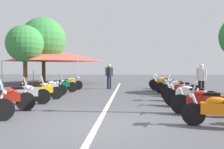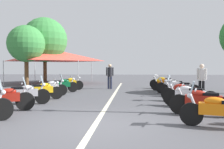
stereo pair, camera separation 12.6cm
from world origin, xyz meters
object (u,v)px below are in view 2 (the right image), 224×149
at_px(motorcycle_left_row_6, 69,83).
at_px(bystander_2, 110,74).
at_px(motorcycle_right_row_2, 190,95).
at_px(roadside_tree_0, 26,44).
at_px(motorcycle_right_row_6, 166,84).
at_px(motorcycle_right_row_7, 164,82).
at_px(motorcycle_right_row_5, 174,86).
at_px(bystander_1, 202,78).
at_px(motorcycle_left_row_2, 24,93).
at_px(motorcycle_left_row_1, 4,98).
at_px(motorcycle_right_row_4, 180,88).
at_px(motorcycle_left_row_3, 41,90).
at_px(motorcycle_right_row_3, 183,92).
at_px(motorcycle_left_row_4, 49,87).
at_px(motorcycle_right_row_0, 221,110).
at_px(motorcycle_right_row_1, 203,101).
at_px(event_tent, 53,55).
at_px(roadside_tree_2, 45,40).
at_px(motorcycle_left_row_5, 62,85).

height_order(motorcycle_left_row_6, bystander_2, bystander_2).
distance_m(motorcycle_right_row_2, roadside_tree_0, 13.85).
height_order(motorcycle_right_row_6, motorcycle_right_row_7, motorcycle_right_row_7).
distance_m(motorcycle_right_row_5, bystander_1, 1.94).
relative_size(motorcycle_left_row_2, motorcycle_right_row_6, 1.05).
height_order(motorcycle_left_row_1, motorcycle_left_row_2, motorcycle_left_row_1).
relative_size(motorcycle_left_row_2, motorcycle_right_row_7, 1.06).
distance_m(motorcycle_right_row_4, motorcycle_right_row_6, 3.07).
height_order(motorcycle_left_row_3, motorcycle_right_row_7, motorcycle_right_row_7).
height_order(motorcycle_right_row_3, bystander_1, bystander_1).
xyz_separation_m(motorcycle_left_row_4, bystander_2, (4.25, -2.89, 0.58)).
xyz_separation_m(motorcycle_right_row_2, motorcycle_right_row_5, (4.57, -0.18, -0.01)).
bearing_deg(motorcycle_right_row_5, bystander_2, -17.22).
relative_size(motorcycle_left_row_1, motorcycle_right_row_5, 0.94).
bearing_deg(bystander_2, motorcycle_right_row_0, -161.77).
relative_size(motorcycle_left_row_3, motorcycle_right_row_2, 0.95).
height_order(motorcycle_left_row_1, motorcycle_right_row_1, motorcycle_left_row_1).
xyz_separation_m(motorcycle_left_row_3, motorcycle_right_row_6, (4.68, -6.56, -0.00)).
bearing_deg(motorcycle_left_row_4, event_tent, 84.44).
xyz_separation_m(motorcycle_left_row_4, motorcycle_right_row_2, (-2.98, -6.70, 0.01)).
relative_size(motorcycle_right_row_1, event_tent, 0.30).
height_order(motorcycle_left_row_4, roadside_tree_0, roadside_tree_0).
height_order(bystander_1, bystander_2, bystander_2).
distance_m(motorcycle_left_row_3, event_tent, 11.31).
height_order(motorcycle_left_row_3, motorcycle_right_row_3, motorcycle_right_row_3).
height_order(motorcycle_right_row_1, motorcycle_right_row_6, motorcycle_right_row_1).
bearing_deg(motorcycle_left_row_6, motorcycle_right_row_7, -7.08).
xyz_separation_m(motorcycle_right_row_3, bystander_2, (5.75, 3.87, 0.58)).
relative_size(motorcycle_right_row_1, motorcycle_right_row_5, 1.00).
bearing_deg(motorcycle_right_row_3, motorcycle_left_row_1, 42.31).
relative_size(motorcycle_right_row_4, roadside_tree_0, 0.42).
height_order(motorcycle_right_row_5, roadside_tree_0, roadside_tree_0).
distance_m(motorcycle_right_row_1, roadside_tree_2, 16.68).
relative_size(motorcycle_right_row_3, roadside_tree_0, 0.41).
bearing_deg(roadside_tree_0, bystander_2, -100.80).
xyz_separation_m(motorcycle_right_row_5, bystander_2, (2.66, 3.99, 0.58)).
bearing_deg(motorcycle_left_row_1, motorcycle_left_row_5, 62.13).
relative_size(motorcycle_right_row_7, roadside_tree_0, 0.41).
xyz_separation_m(bystander_2, event_tent, (4.96, 5.82, 1.60)).
height_order(motorcycle_right_row_1, motorcycle_right_row_3, motorcycle_right_row_3).
relative_size(motorcycle_left_row_4, motorcycle_right_row_0, 0.91).
xyz_separation_m(motorcycle_left_row_2, motorcycle_left_row_5, (4.61, -0.21, -0.01)).
height_order(motorcycle_right_row_7, bystander_2, bystander_2).
bearing_deg(event_tent, motorcycle_right_row_3, -137.85).
relative_size(motorcycle_right_row_2, motorcycle_right_row_6, 1.00).
bearing_deg(bystander_1, motorcycle_left_row_2, -30.47).
height_order(motorcycle_right_row_0, motorcycle_right_row_1, motorcycle_right_row_0).
xyz_separation_m(motorcycle_right_row_1, motorcycle_right_row_6, (7.76, 0.02, -0.02)).
xyz_separation_m(motorcycle_right_row_5, roadside_tree_0, (3.94, 10.72, 2.90)).
bearing_deg(motorcycle_left_row_1, motorcycle_right_row_1, -26.70).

